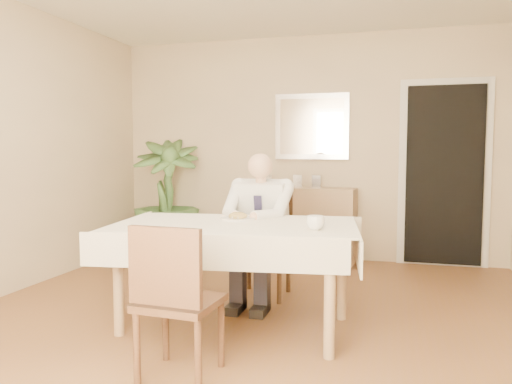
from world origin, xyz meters
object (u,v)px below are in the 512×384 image
(dining_table, at_px, (235,235))
(chair_near, at_px, (174,294))
(coffee_mug, at_px, (315,223))
(sideboard, at_px, (309,224))
(potted_palm, at_px, (166,197))
(seated_man, at_px, (257,221))
(chair_far, at_px, (266,236))

(dining_table, xyz_separation_m, chair_near, (-0.05, -0.91, -0.18))
(coffee_mug, xyz_separation_m, sideboard, (-0.45, 2.46, -0.38))
(coffee_mug, height_order, potted_palm, potted_palm)
(seated_man, height_order, sideboard, seated_man)
(chair_near, height_order, potted_palm, potted_palm)
(seated_man, xyz_separation_m, coffee_mug, (0.59, -0.74, 0.11))
(chair_far, xyz_separation_m, sideboard, (0.14, 1.43, -0.09))
(seated_man, bearing_deg, dining_table, -90.00)
(chair_near, height_order, seated_man, seated_man)
(coffee_mug, bearing_deg, chair_far, 120.04)
(coffee_mug, bearing_deg, sideboard, 100.35)
(dining_table, xyz_separation_m, potted_palm, (-1.56, 2.14, 0.04))
(chair_near, bearing_deg, potted_palm, 120.06)
(dining_table, height_order, chair_near, chair_near)
(coffee_mug, distance_m, sideboard, 2.53)
(seated_man, height_order, potted_palm, potted_palm)
(chair_near, height_order, sideboard, chair_near)
(chair_far, relative_size, seated_man, 0.73)
(seated_man, relative_size, potted_palm, 0.88)
(chair_near, distance_m, sideboard, 3.23)
(dining_table, bearing_deg, chair_far, 82.67)
(sideboard, bearing_deg, seated_man, -90.46)
(chair_far, distance_m, seated_man, 0.34)
(coffee_mug, height_order, sideboard, sideboard)
(dining_table, distance_m, seated_man, 0.59)
(seated_man, bearing_deg, potted_palm, 135.23)
(chair_far, height_order, sideboard, chair_far)
(chair_far, xyz_separation_m, potted_palm, (-1.56, 1.26, 0.20))
(chair_far, distance_m, sideboard, 1.44)
(dining_table, distance_m, chair_far, 0.90)
(seated_man, xyz_separation_m, potted_palm, (-1.56, 1.55, 0.02))
(sideboard, bearing_deg, dining_table, -89.23)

